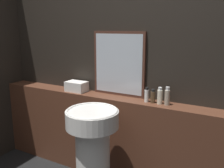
{
  "coord_description": "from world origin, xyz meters",
  "views": [
    {
      "loc": [
        1.18,
        -0.59,
        1.58
      ],
      "look_at": [
        0.05,
        1.43,
        1.05
      ],
      "focal_mm": 40.0,
      "sensor_mm": 36.0,
      "label": 1
    }
  ],
  "objects_px": {
    "body_wash_bottle": "(167,97)",
    "shampoo_bottle": "(147,95)",
    "towel_stack": "(77,86)",
    "pedestal_sink": "(93,150)",
    "mirror": "(119,64)",
    "lotion_bottle": "(160,96)",
    "conditioner_bottle": "(153,97)"
  },
  "relations": [
    {
      "from": "body_wash_bottle",
      "to": "shampoo_bottle",
      "type": "bearing_deg",
      "value": -180.0
    },
    {
      "from": "towel_stack",
      "to": "shampoo_bottle",
      "type": "bearing_deg",
      "value": 0.0
    },
    {
      "from": "pedestal_sink",
      "to": "towel_stack",
      "type": "distance_m",
      "value": 0.8
    },
    {
      "from": "mirror",
      "to": "towel_stack",
      "type": "height_order",
      "value": "mirror"
    },
    {
      "from": "towel_stack",
      "to": "mirror",
      "type": "bearing_deg",
      "value": 10.9
    },
    {
      "from": "towel_stack",
      "to": "lotion_bottle",
      "type": "distance_m",
      "value": 0.95
    },
    {
      "from": "shampoo_bottle",
      "to": "lotion_bottle",
      "type": "xyz_separation_m",
      "value": [
        0.13,
        0.0,
        0.01
      ]
    },
    {
      "from": "mirror",
      "to": "towel_stack",
      "type": "relative_size",
      "value": 2.86
    },
    {
      "from": "lotion_bottle",
      "to": "towel_stack",
      "type": "bearing_deg",
      "value": 180.0
    },
    {
      "from": "towel_stack",
      "to": "conditioner_bottle",
      "type": "xyz_separation_m",
      "value": [
        0.88,
        -0.0,
        0.01
      ]
    },
    {
      "from": "towel_stack",
      "to": "body_wash_bottle",
      "type": "distance_m",
      "value": 1.02
    },
    {
      "from": "body_wash_bottle",
      "to": "towel_stack",
      "type": "bearing_deg",
      "value": -180.0
    },
    {
      "from": "lotion_bottle",
      "to": "body_wash_bottle",
      "type": "height_order",
      "value": "body_wash_bottle"
    },
    {
      "from": "towel_stack",
      "to": "body_wash_bottle",
      "type": "relative_size",
      "value": 1.35
    },
    {
      "from": "body_wash_bottle",
      "to": "mirror",
      "type": "bearing_deg",
      "value": 170.48
    },
    {
      "from": "mirror",
      "to": "conditioner_bottle",
      "type": "distance_m",
      "value": 0.5
    },
    {
      "from": "shampoo_bottle",
      "to": "towel_stack",
      "type": "bearing_deg",
      "value": 180.0
    },
    {
      "from": "shampoo_bottle",
      "to": "pedestal_sink",
      "type": "bearing_deg",
      "value": -124.21
    },
    {
      "from": "pedestal_sink",
      "to": "conditioner_bottle",
      "type": "relative_size",
      "value": 6.87
    },
    {
      "from": "mirror",
      "to": "lotion_bottle",
      "type": "distance_m",
      "value": 0.55
    },
    {
      "from": "towel_stack",
      "to": "body_wash_bottle",
      "type": "height_order",
      "value": "body_wash_bottle"
    },
    {
      "from": "mirror",
      "to": "shampoo_bottle",
      "type": "xyz_separation_m",
      "value": [
        0.35,
        -0.09,
        -0.26
      ]
    },
    {
      "from": "pedestal_sink",
      "to": "mirror",
      "type": "xyz_separation_m",
      "value": [
        -0.04,
        0.55,
        0.69
      ]
    },
    {
      "from": "conditioner_bottle",
      "to": "shampoo_bottle",
      "type": "bearing_deg",
      "value": 180.0
    },
    {
      "from": "towel_stack",
      "to": "shampoo_bottle",
      "type": "relative_size",
      "value": 1.59
    },
    {
      "from": "mirror",
      "to": "lotion_bottle",
      "type": "bearing_deg",
      "value": -10.87
    },
    {
      "from": "towel_stack",
      "to": "lotion_bottle",
      "type": "bearing_deg",
      "value": 0.0
    },
    {
      "from": "pedestal_sink",
      "to": "conditioner_bottle",
      "type": "distance_m",
      "value": 0.73
    },
    {
      "from": "mirror",
      "to": "shampoo_bottle",
      "type": "distance_m",
      "value": 0.44
    },
    {
      "from": "towel_stack",
      "to": "conditioner_bottle",
      "type": "height_order",
      "value": "conditioner_bottle"
    },
    {
      "from": "shampoo_bottle",
      "to": "conditioner_bottle",
      "type": "xyz_separation_m",
      "value": [
        0.06,
        -0.0,
        -0.01
      ]
    },
    {
      "from": "shampoo_bottle",
      "to": "conditioner_bottle",
      "type": "relative_size",
      "value": 1.09
    }
  ]
}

